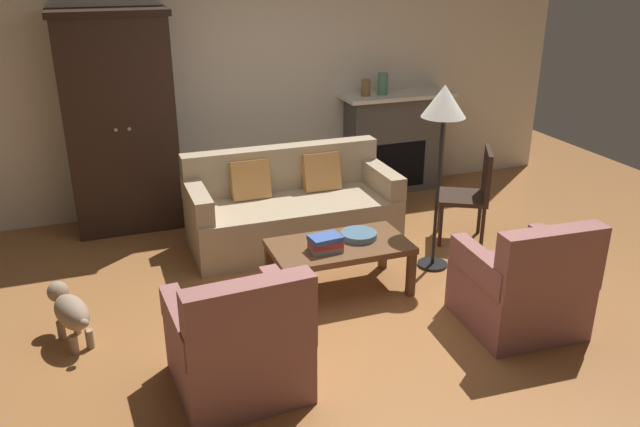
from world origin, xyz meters
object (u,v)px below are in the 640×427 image
Objects in this scene: armchair_near_left at (239,346)px; floor_lamp at (443,112)px; coffee_table at (339,250)px; book_stack at (325,243)px; armoire at (120,123)px; mantel_vase_bronze at (366,88)px; fireplace at (394,142)px; couch at (291,210)px; armchair_near_right at (523,288)px; mantel_vase_jade at (383,84)px; side_chair_wooden at (473,190)px; dog at (70,311)px; fruit_bowl at (359,235)px.

floor_lamp reaches higher than armchair_near_left.
coffee_table is 0.21m from book_stack.
mantel_vase_bronze is at bearing 1.34° from armoire.
couch is (-1.55, -1.00, -0.25)m from fireplace.
floor_lamp is at bearing 11.55° from book_stack.
mantel_vase_bronze reaches higher than armchair_near_right.
mantel_vase_jade is (1.31, 2.05, 0.87)m from coffee_table.
side_chair_wooden is (1.69, 0.59, 0.03)m from book_stack.
armchair_near_left is (-2.54, -3.04, -0.25)m from fireplace.
floor_lamp is at bearing -37.56° from armoire.
coffee_table is 2.58m from mantel_vase_jade.
armchair_near_left is (0.41, -2.97, -0.74)m from armoire.
mantel_vase_bronze reaches higher than dog.
book_stack is 0.29× the size of side_chair_wooden.
fruit_bowl is at bearing 21.07° from book_stack.
book_stack is (1.31, -2.07, -0.57)m from armoire.
floor_lamp reaches higher than couch.
fruit_bowl is at bearing 130.57° from armchair_near_right.
fireplace is 1.43× the size of armchair_near_right.
mantel_vase_bronze reaches higher than fruit_bowl.
armchair_near_left is at bearing -140.26° from fruit_bowl.
mantel_vase_jade is at bearing 55.62° from book_stack.
floor_lamp reaches higher than side_chair_wooden.
armoire is at bearing 142.44° from floor_lamp.
armchair_near_left is 1.00× the size of armchair_near_right.
armchair_near_right is (1.04, -0.95, -0.05)m from coffee_table.
fireplace is 0.74m from mantel_vase_bronze.
armoire is at bearing 122.37° from book_stack.
fireplace is 0.66× the size of couch.
armoire reaches higher than floor_lamp.
armchair_near_right is at bearing -42.43° from coffee_table.
fireplace reaches higher than dog.
armchair_near_left is 1.61× the size of dog.
couch is at bearing 160.69° from side_chair_wooden.
fruit_bowl is 1.43m from side_chair_wooden.
fruit_bowl is 0.32× the size of side_chair_wooden.
fireplace is 2.31× the size of dog.
armchair_near_left is at bearing -179.30° from armchair_near_right.
couch is 2.26m from dog.
mantel_vase_bronze is 0.20× the size of side_chair_wooden.
fireplace is at bearing 50.21° from armchair_near_left.
coffee_table is 2.04m from dog.
fireplace is 4.33× the size of fruit_bowl.
book_stack is at bearing 143.85° from armchair_near_right.
couch is 10.80× the size of mantel_vase_bronze.
mantel_vase_jade is 3.15m from armchair_near_right.
dog is (-0.98, 0.93, -0.07)m from armchair_near_left.
mantel_vase_bronze is at bearing 40.07° from couch.
side_chair_wooden is (0.23, -1.54, -0.72)m from mantel_vase_jade.
couch is at bearing 137.26° from floor_lamp.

